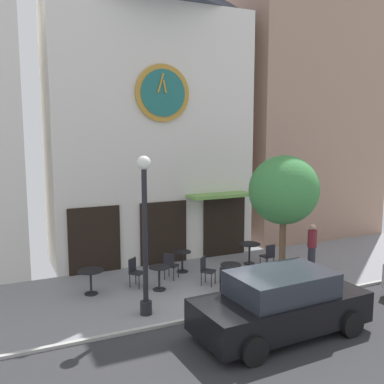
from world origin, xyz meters
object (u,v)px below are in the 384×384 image
(street_lamp, at_px, (145,236))
(cafe_table_near_door, at_px, (91,276))
(cafe_table_rightmost, at_px, (249,249))
(cafe_chair_near_lamp, at_px, (269,255))
(cafe_table_center_right, at_px, (159,274))
(pedestrian_maroon, at_px, (312,247))
(cafe_table_center, at_px, (231,271))
(cafe_chair_under_awning, at_px, (226,278))
(cafe_chair_right_end, at_px, (135,270))
(cafe_chair_curbside, at_px, (170,264))
(cafe_chair_mid_row, at_px, (206,268))
(cafe_table_near_curb, at_px, (182,258))
(street_tree, at_px, (284,191))
(parked_car_black, at_px, (281,304))

(street_lamp, height_order, cafe_table_near_door, street_lamp)
(cafe_table_rightmost, relative_size, cafe_chair_near_lamp, 0.88)
(cafe_table_center_right, distance_m, cafe_chair_near_lamp, 4.24)
(street_lamp, xyz_separation_m, pedestrian_maroon, (6.46, 1.05, -1.30))
(cafe_table_center, bearing_deg, pedestrian_maroon, 2.87)
(cafe_chair_under_awning, bearing_deg, street_lamp, -174.01)
(cafe_chair_right_end, bearing_deg, cafe_chair_curbside, 5.67)
(cafe_chair_near_lamp, distance_m, cafe_chair_right_end, 4.82)
(cafe_table_rightmost, distance_m, cafe_chair_mid_row, 2.73)
(cafe_table_near_curb, height_order, cafe_chair_mid_row, cafe_chair_mid_row)
(cafe_table_near_curb, relative_size, cafe_chair_right_end, 0.81)
(cafe_table_near_curb, relative_size, cafe_table_center, 1.02)
(street_tree, relative_size, cafe_chair_right_end, 4.62)
(cafe_chair_near_lamp, bearing_deg, cafe_chair_curbside, 172.61)
(cafe_table_center, height_order, cafe_chair_curbside, cafe_chair_curbside)
(cafe_chair_under_awning, bearing_deg, cafe_table_rightmost, 45.62)
(cafe_chair_curbside, relative_size, parked_car_black, 0.21)
(cafe_chair_under_awning, height_order, cafe_chair_near_lamp, same)
(street_tree, relative_size, cafe_table_rightmost, 5.26)
(street_tree, bearing_deg, cafe_table_center_right, 155.47)
(cafe_table_near_curb, relative_size, cafe_table_rightmost, 0.93)
(cafe_table_rightmost, height_order, cafe_chair_curbside, cafe_chair_curbside)
(cafe_chair_mid_row, distance_m, cafe_chair_near_lamp, 2.75)
(cafe_chair_curbside, bearing_deg, cafe_chair_under_awning, -64.39)
(street_tree, relative_size, cafe_table_center, 5.77)
(cafe_chair_mid_row, height_order, parked_car_black, parked_car_black)
(cafe_chair_right_end, bearing_deg, cafe_table_near_curb, 19.18)
(cafe_chair_near_lamp, relative_size, cafe_chair_right_end, 1.00)
(cafe_chair_under_awning, distance_m, cafe_chair_curbside, 2.24)
(cafe_table_center_right, height_order, cafe_chair_under_awning, cafe_chair_under_awning)
(cafe_table_rightmost, bearing_deg, cafe_table_center, -135.83)
(street_tree, bearing_deg, street_lamp, 179.73)
(street_lamp, xyz_separation_m, cafe_chair_mid_row, (2.49, 1.37, -1.63))
(cafe_chair_near_lamp, bearing_deg, street_tree, -113.38)
(street_tree, bearing_deg, cafe_chair_right_end, 151.37)
(cafe_table_near_door, relative_size, cafe_chair_right_end, 0.86)
(cafe_table_center, distance_m, parked_car_black, 3.39)
(street_lamp, xyz_separation_m, cafe_table_rightmost, (4.91, 2.63, -1.59))
(street_lamp, bearing_deg, parked_car_black, -43.58)
(cafe_table_rightmost, bearing_deg, parked_car_black, -114.66)
(cafe_table_center_right, xyz_separation_m, cafe_chair_curbside, (0.67, 0.75, 0.03))
(cafe_table_center_right, distance_m, pedestrian_maroon, 5.53)
(cafe_chair_near_lamp, relative_size, parked_car_black, 0.21)
(cafe_chair_under_awning, bearing_deg, street_tree, -9.30)
(cafe_table_near_curb, xyz_separation_m, cafe_chair_mid_row, (0.18, -1.46, 0.05))
(street_tree, relative_size, parked_car_black, 0.95)
(street_lamp, distance_m, cafe_chair_under_awning, 3.08)
(cafe_chair_curbside, bearing_deg, street_tree, -39.93)
(street_lamp, relative_size, cafe_chair_right_end, 4.73)
(street_lamp, bearing_deg, cafe_chair_mid_row, 28.86)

